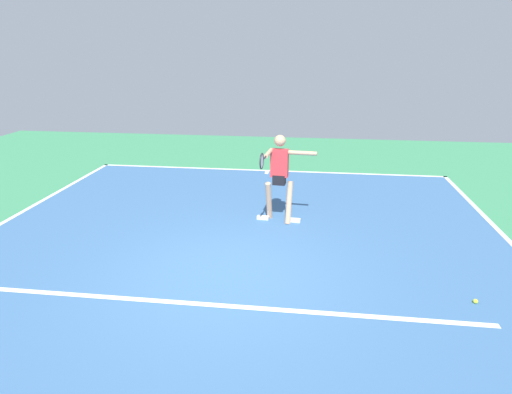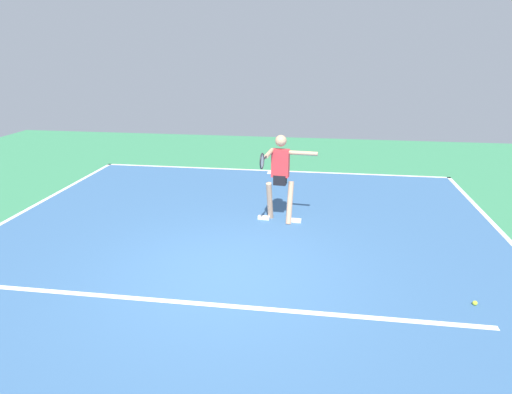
{
  "view_description": "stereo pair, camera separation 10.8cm",
  "coord_description": "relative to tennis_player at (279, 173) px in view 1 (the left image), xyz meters",
  "views": [
    {
      "loc": [
        -1.25,
        5.97,
        3.38
      ],
      "look_at": [
        -0.31,
        -1.18,
        0.9
      ],
      "focal_mm": 30.7,
      "sensor_mm": 36.0,
      "label": 1
    },
    {
      "loc": [
        -1.35,
        5.95,
        3.38
      ],
      "look_at": [
        -0.31,
        -1.18,
        0.9
      ],
      "focal_mm": 30.7,
      "sensor_mm": 36.0,
      "label": 2
    }
  ],
  "objects": [
    {
      "name": "tennis_ball_centre_court",
      "position": [
        -2.96,
        2.67,
        -0.99
      ],
      "size": [
        0.07,
        0.07,
        0.07
      ],
      "primitive_type": "sphere",
      "color": "#CCE033",
      "rests_on": "ground_plane"
    },
    {
      "name": "ground_plane",
      "position": [
        0.63,
        2.32,
        -1.03
      ],
      "size": [
        22.26,
        22.26,
        0.0
      ],
      "primitive_type": "plane",
      "color": "#388456"
    },
    {
      "name": "tennis_player",
      "position": [
        0.0,
        0.0,
        0.0
      ],
      "size": [
        1.17,
        1.23,
        1.79
      ],
      "rotation": [
        0.0,
        0.0,
        -0.09
      ],
      "color": "tan",
      "rests_on": "ground_plane"
    },
    {
      "name": "court_surface",
      "position": [
        0.63,
        2.32,
        -1.03
      ],
      "size": [
        9.93,
        12.39,
        0.0
      ],
      "primitive_type": "cube",
      "color": "#38608E",
      "rests_on": "ground_plane"
    },
    {
      "name": "court_line_centre_mark",
      "position": [
        0.63,
        -3.62,
        -1.02
      ],
      "size": [
        0.1,
        0.3,
        0.01
      ],
      "primitive_type": "cube",
      "color": "white",
      "rests_on": "ground_plane"
    },
    {
      "name": "court_line_baseline_near",
      "position": [
        0.63,
        -3.82,
        -1.02
      ],
      "size": [
        9.93,
        0.1,
        0.01
      ],
      "primitive_type": "cube",
      "color": "white",
      "rests_on": "ground_plane"
    },
    {
      "name": "court_line_service",
      "position": [
        0.63,
        3.18,
        -1.02
      ],
      "size": [
        7.45,
        0.1,
        0.01
      ],
      "primitive_type": "cube",
      "color": "white",
      "rests_on": "ground_plane"
    }
  ]
}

